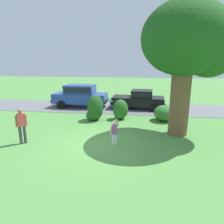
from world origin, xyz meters
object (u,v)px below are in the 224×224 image
Objects in this scene: parked_suv at (80,95)px; frisbee at (110,100)px; parked_sedan at (139,99)px; child_thrower at (114,130)px; adult_onlooker at (22,124)px; oak_tree_large at (187,44)px.

parked_suv is 14.87× the size of frisbee.
child_thrower is (-1.10, -7.76, -0.13)m from parked_sedan.
parked_sedan is at bearing 79.48° from frisbee.
adult_onlooker is at bearing -174.46° from child_thrower.
parked_suv reaches higher than child_thrower.
child_thrower is at bearing -55.18° from frisbee.
child_thrower is (3.91, -7.68, -0.36)m from parked_suv.
parked_sedan is 2.58× the size of adult_onlooker.
parked_suv is 8.63m from child_thrower.
oak_tree_large is 3.91× the size of adult_onlooker.
oak_tree_large is at bearing -68.19° from parked_sedan.
adult_onlooker is at bearing -168.95° from frisbee.
oak_tree_large reaches higher than frisbee.
oak_tree_large is 5.61m from child_thrower.
parked_sedan is at bearing 81.90° from child_thrower.
frisbee reaches higher than parked_sedan.
oak_tree_large is 7.25m from parked_sedan.
adult_onlooker is (-7.79, -2.48, -3.71)m from oak_tree_large.
parked_sedan is 14.11× the size of frisbee.
frisbee is at bearing -155.46° from oak_tree_large.
adult_onlooker is (-5.51, -8.19, 0.13)m from parked_sedan.
frisbee is 4.36m from adult_onlooker.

